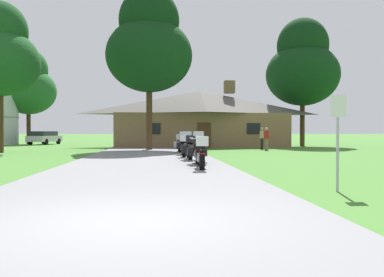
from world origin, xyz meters
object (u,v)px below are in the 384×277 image
at_px(tree_by_lodge_front, 149,45).
at_px(motorcycle_white_fourth_in_row, 185,146).
at_px(motorcycle_white_sixth_in_row, 181,143).
at_px(motorcycle_orange_nearest_to_camera, 201,152).
at_px(motorcycle_blue_third_in_row, 190,148).
at_px(bystander_tan_shirt_near_lodge, 262,137).
at_px(tree_right_of_lodge, 303,66).
at_px(motorcycle_silver_second_in_row, 198,150).
at_px(parked_silver_suv_far_left, 44,137).
at_px(tree_left_far, 28,85).
at_px(motorcycle_silver_fifth_in_row, 183,145).
at_px(bystander_red_shirt_beside_signpost, 266,137).
at_px(metal_signpost_roadside, 338,131).
at_px(motorcycle_blue_farthest_in_row, 181,142).

bearing_deg(tree_by_lodge_front, motorcycle_white_fourth_in_row, -76.96).
bearing_deg(motorcycle_white_sixth_in_row, tree_by_lodge_front, 126.44).
distance_m(motorcycle_orange_nearest_to_camera, motorcycle_blue_third_in_row, 4.60).
height_order(bystander_tan_shirt_near_lodge, tree_right_of_lodge, tree_right_of_lodge).
distance_m(motorcycle_silver_second_in_row, parked_silver_suv_far_left, 31.07).
bearing_deg(tree_left_far, motorcycle_orange_nearest_to_camera, -63.78).
distance_m(motorcycle_blue_third_in_row, tree_right_of_lodge, 22.69).
bearing_deg(motorcycle_blue_third_in_row, motorcycle_white_sixth_in_row, 90.76).
distance_m(motorcycle_orange_nearest_to_camera, tree_by_lodge_front, 17.19).
relative_size(tree_left_far, parked_silver_suv_far_left, 2.12).
xyz_separation_m(motorcycle_silver_fifth_in_row, tree_left_far, (-15.44, 22.52, 5.86)).
bearing_deg(motorcycle_silver_fifth_in_row, tree_right_of_lodge, 51.68).
bearing_deg(motorcycle_blue_third_in_row, motorcycle_silver_fifth_in_row, 91.09).
bearing_deg(motorcycle_orange_nearest_to_camera, motorcycle_silver_second_in_row, 90.16).
relative_size(tree_right_of_lodge, parked_silver_suv_far_left, 2.43).
relative_size(motorcycle_silver_second_in_row, motorcycle_white_sixth_in_row, 1.01).
xyz_separation_m(bystander_red_shirt_beside_signpost, tree_right_of_lodge, (5.54, 7.83, 6.50)).
xyz_separation_m(motorcycle_orange_nearest_to_camera, tree_by_lodge_front, (-2.11, 15.56, 6.99)).
relative_size(motorcycle_blue_third_in_row, tree_by_lodge_front, 0.18).
xyz_separation_m(motorcycle_silver_second_in_row, parked_silver_suv_far_left, (-13.58, 27.94, 0.17)).
relative_size(motorcycle_blue_third_in_row, parked_silver_suv_far_left, 0.43).
distance_m(motorcycle_white_sixth_in_row, bystander_red_shirt_beside_signpost, 7.26).
height_order(motorcycle_white_fourth_in_row, motorcycle_silver_fifth_in_row, same).
distance_m(motorcycle_orange_nearest_to_camera, metal_signpost_roadside, 5.98).
bearing_deg(motorcycle_blue_farthest_in_row, metal_signpost_roadside, -76.64).
relative_size(motorcycle_silver_fifth_in_row, tree_right_of_lodge, 0.18).
xyz_separation_m(motorcycle_silver_second_in_row, metal_signpost_roadside, (2.37, -7.61, 0.74)).
bearing_deg(motorcycle_silver_fifth_in_row, parked_silver_suv_far_left, 125.24).
distance_m(bystander_tan_shirt_near_lodge, metal_signpost_roadside, 21.99).
bearing_deg(metal_signpost_roadside, motorcycle_blue_third_in_row, 104.02).
distance_m(motorcycle_silver_fifth_in_row, motorcycle_blue_farthest_in_row, 4.43).
xyz_separation_m(motorcycle_white_fourth_in_row, motorcycle_blue_farthest_in_row, (0.18, 6.55, 0.00)).
bearing_deg(metal_signpost_roadside, motorcycle_blue_farthest_in_row, 97.21).
distance_m(motorcycle_blue_third_in_row, tree_by_lodge_front, 13.17).
relative_size(bystander_tan_shirt_near_lodge, metal_signpost_roadside, 0.79).
distance_m(motorcycle_white_sixth_in_row, tree_right_of_lodge, 17.76).
xyz_separation_m(metal_signpost_roadside, parked_silver_suv_far_left, (-15.94, 35.56, -0.57)).
bearing_deg(tree_right_of_lodge, metal_signpost_roadside, -108.57).
distance_m(bystander_red_shirt_beside_signpost, tree_by_lodge_front, 10.81).
relative_size(bystander_tan_shirt_near_lodge, tree_left_far, 0.16).
distance_m(motorcycle_orange_nearest_to_camera, motorcycle_silver_second_in_row, 2.21).
xyz_separation_m(motorcycle_silver_fifth_in_row, tree_by_lodge_front, (-2.04, 6.57, 7.00)).
relative_size(motorcycle_white_sixth_in_row, parked_silver_suv_far_left, 0.42).
bearing_deg(tree_right_of_lodge, tree_by_lodge_front, -153.14).
bearing_deg(bystander_red_shirt_beside_signpost, metal_signpost_roadside, -29.54).
bearing_deg(parked_silver_suv_far_left, motorcycle_white_sixth_in_row, -42.42).
xyz_separation_m(motorcycle_white_fourth_in_row, tree_right_of_lodge, (11.99, 15.79, 6.82)).
bearing_deg(motorcycle_orange_nearest_to_camera, motorcycle_blue_farthest_in_row, 92.34).
xyz_separation_m(motorcycle_blue_farthest_in_row, tree_right_of_lodge, (11.81, 9.24, 6.82)).
xyz_separation_m(bystander_tan_shirt_near_lodge, parked_silver_suv_far_left, (-19.87, 13.93, -0.17)).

